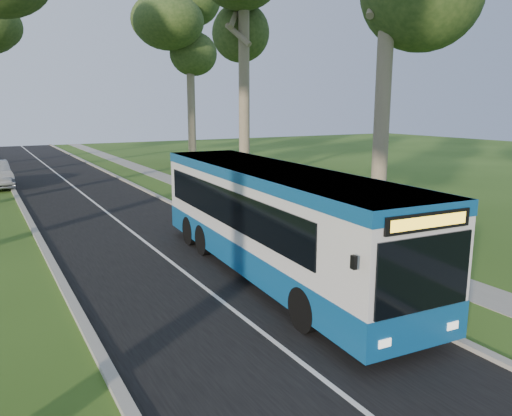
{
  "coord_description": "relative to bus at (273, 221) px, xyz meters",
  "views": [
    {
      "loc": [
        -8.85,
        -11.27,
        5.12
      ],
      "look_at": [
        -0.44,
        3.62,
        1.6
      ],
      "focal_mm": 35.0,
      "sensor_mm": 36.0,
      "label": 1
    }
  ],
  "objects": [
    {
      "name": "footpath",
      "position": [
        4.2,
        8.76,
        -1.7
      ],
      "size": [
        1.5,
        100.0,
        0.02
      ],
      "primitive_type": "cube",
      "color": "gray",
      "rests_on": "ground"
    },
    {
      "name": "bus",
      "position": [
        0.0,
        0.0,
        0.0
      ],
      "size": [
        3.37,
        12.6,
        3.3
      ],
      "rotation": [
        0.0,
        0.0,
        -0.06
      ],
      "color": "silver",
      "rests_on": "ground"
    },
    {
      "name": "tree_east_d",
      "position": [
        9.2,
        28.76,
        9.87
      ],
      "size": [
        5.2,
        5.2,
        15.65
      ],
      "color": "#7A6B56",
      "rests_on": "ground"
    },
    {
      "name": "centre_line",
      "position": [
        -2.3,
        8.76,
        -1.69
      ],
      "size": [
        0.12,
        100.0,
        0.0
      ],
      "primitive_type": "cube",
      "color": "white",
      "rests_on": "road"
    },
    {
      "name": "bus_stop_sign",
      "position": [
        1.75,
        -3.27,
        -0.1
      ],
      "size": [
        0.1,
        0.36,
        2.59
      ],
      "rotation": [
        0.0,
        0.0,
        0.12
      ],
      "color": "gray",
      "rests_on": "ground"
    },
    {
      "name": "kerb_east",
      "position": [
        1.2,
        8.76,
        -1.65
      ],
      "size": [
        0.25,
        100.0,
        0.12
      ],
      "primitive_type": "cube",
      "color": "#9E9B93",
      "rests_on": "ground"
    },
    {
      "name": "kerb_west",
      "position": [
        -5.8,
        8.76,
        -1.65
      ],
      "size": [
        0.25,
        100.0,
        0.12
      ],
      "primitive_type": "cube",
      "color": "#9E9B93",
      "rests_on": "ground"
    },
    {
      "name": "ground",
      "position": [
        1.2,
        -1.24,
        -1.71
      ],
      "size": [
        120.0,
        120.0,
        0.0
      ],
      "primitive_type": "plane",
      "color": "#2D4D18",
      "rests_on": "ground"
    },
    {
      "name": "litter_bin",
      "position": [
        2.01,
        -0.15,
        -1.2
      ],
      "size": [
        0.58,
        0.58,
        1.02
      ],
      "rotation": [
        0.0,
        0.0,
        -0.01
      ],
      "color": "black",
      "rests_on": "ground"
    },
    {
      "name": "road",
      "position": [
        -2.3,
        8.76,
        -1.7
      ],
      "size": [
        7.0,
        100.0,
        0.02
      ],
      "primitive_type": "cube",
      "color": "black",
      "rests_on": "ground"
    },
    {
      "name": "bus_shelter",
      "position": [
        3.53,
        4.46,
        -0.04
      ],
      "size": [
        2.22,
        3.08,
        2.38
      ],
      "rotation": [
        0.0,
        0.0,
        0.28
      ],
      "color": "black",
      "rests_on": "ground"
    }
  ]
}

